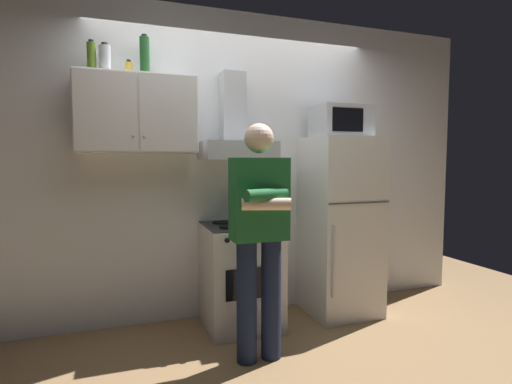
{
  "coord_description": "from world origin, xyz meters",
  "views": [
    {
      "loc": [
        -1.0,
        -2.88,
        1.39
      ],
      "look_at": [
        0.0,
        0.0,
        1.15
      ],
      "focal_mm": 27.88,
      "sensor_mm": 36.0,
      "label": 1
    }
  ],
  "objects_px": {
    "cooking_pot": "(260,218)",
    "bottle_olive_oil": "(92,57)",
    "refrigerator": "(340,226)",
    "upper_cabinet": "(137,114)",
    "range_hood": "(236,136)",
    "bottle_spice_jar": "(129,69)",
    "stove_oven": "(241,275)",
    "person_standing": "(259,233)",
    "bottle_canister_steel": "(105,59)",
    "microwave": "(341,122)",
    "bottle_wine_green": "(145,57)"
  },
  "relations": [
    {
      "from": "refrigerator",
      "to": "person_standing",
      "type": "xyz_separation_m",
      "value": [
        -1.0,
        -0.61,
        0.1
      ]
    },
    {
      "from": "range_hood",
      "to": "bottle_spice_jar",
      "type": "bearing_deg",
      "value": 177.63
    },
    {
      "from": "upper_cabinet",
      "to": "bottle_spice_jar",
      "type": "distance_m",
      "value": 0.36
    },
    {
      "from": "bottle_canister_steel",
      "to": "upper_cabinet",
      "type": "bearing_deg",
      "value": 1.03
    },
    {
      "from": "upper_cabinet",
      "to": "range_hood",
      "type": "bearing_deg",
      "value": 0.09
    },
    {
      "from": "refrigerator",
      "to": "bottle_canister_steel",
      "type": "distance_m",
      "value": 2.4
    },
    {
      "from": "cooking_pot",
      "to": "bottle_canister_steel",
      "type": "distance_m",
      "value": 1.7
    },
    {
      "from": "stove_oven",
      "to": "cooking_pot",
      "type": "relative_size",
      "value": 3.12
    },
    {
      "from": "cooking_pot",
      "to": "bottle_olive_oil",
      "type": "distance_m",
      "value": 1.77
    },
    {
      "from": "bottle_olive_oil",
      "to": "upper_cabinet",
      "type": "bearing_deg",
      "value": -0.01
    },
    {
      "from": "upper_cabinet",
      "to": "bottle_spice_jar",
      "type": "bearing_deg",
      "value": 144.68
    },
    {
      "from": "cooking_pot",
      "to": "bottle_olive_oil",
      "type": "xyz_separation_m",
      "value": [
        -1.25,
        0.24,
        1.24
      ]
    },
    {
      "from": "upper_cabinet",
      "to": "bottle_olive_oil",
      "type": "relative_size",
      "value": 3.83
    },
    {
      "from": "stove_oven",
      "to": "person_standing",
      "type": "relative_size",
      "value": 0.53
    },
    {
      "from": "bottle_spice_jar",
      "to": "bottle_wine_green",
      "type": "xyz_separation_m",
      "value": [
        0.12,
        -0.0,
        0.1
      ]
    },
    {
      "from": "microwave",
      "to": "range_hood",
      "type": "bearing_deg",
      "value": 173.54
    },
    {
      "from": "bottle_olive_oil",
      "to": "bottle_wine_green",
      "type": "xyz_separation_m",
      "value": [
        0.38,
        0.03,
        0.04
      ]
    },
    {
      "from": "upper_cabinet",
      "to": "bottle_olive_oil",
      "type": "height_order",
      "value": "bottle_olive_oil"
    },
    {
      "from": "stove_oven",
      "to": "bottle_olive_oil",
      "type": "distance_m",
      "value": 2.06
    },
    {
      "from": "upper_cabinet",
      "to": "bottle_wine_green",
      "type": "relative_size",
      "value": 2.78
    },
    {
      "from": "person_standing",
      "to": "cooking_pot",
      "type": "relative_size",
      "value": 5.86
    },
    {
      "from": "bottle_olive_oil",
      "to": "bottle_spice_jar",
      "type": "distance_m",
      "value": 0.27
    },
    {
      "from": "cooking_pot",
      "to": "upper_cabinet",
      "type": "bearing_deg",
      "value": 165.27
    },
    {
      "from": "refrigerator",
      "to": "bottle_spice_jar",
      "type": "height_order",
      "value": "bottle_spice_jar"
    },
    {
      "from": "microwave",
      "to": "cooking_pot",
      "type": "xyz_separation_m",
      "value": [
        -0.82,
        -0.14,
        -0.82
      ]
    },
    {
      "from": "person_standing",
      "to": "bottle_canister_steel",
      "type": "distance_m",
      "value": 1.75
    },
    {
      "from": "person_standing",
      "to": "bottle_canister_steel",
      "type": "height_order",
      "value": "bottle_canister_steel"
    },
    {
      "from": "upper_cabinet",
      "to": "microwave",
      "type": "xyz_separation_m",
      "value": [
        1.75,
        -0.11,
        -0.01
      ]
    },
    {
      "from": "upper_cabinet",
      "to": "stove_oven",
      "type": "distance_m",
      "value": 1.55
    },
    {
      "from": "microwave",
      "to": "bottle_spice_jar",
      "type": "bearing_deg",
      "value": 175.47
    },
    {
      "from": "stove_oven",
      "to": "bottle_olive_oil",
      "type": "xyz_separation_m",
      "value": [
        -1.12,
        0.13,
        1.73
      ]
    },
    {
      "from": "cooking_pot",
      "to": "bottle_spice_jar",
      "type": "height_order",
      "value": "bottle_spice_jar"
    },
    {
      "from": "upper_cabinet",
      "to": "stove_oven",
      "type": "xyz_separation_m",
      "value": [
        0.8,
        -0.13,
        -1.32
      ]
    },
    {
      "from": "upper_cabinet",
      "to": "microwave",
      "type": "relative_size",
      "value": 1.88
    },
    {
      "from": "refrigerator",
      "to": "bottle_spice_jar",
      "type": "bearing_deg",
      "value": 174.89
    },
    {
      "from": "stove_oven",
      "to": "bottle_wine_green",
      "type": "distance_m",
      "value": 1.92
    },
    {
      "from": "range_hood",
      "to": "cooking_pot",
      "type": "bearing_deg",
      "value": -62.12
    },
    {
      "from": "cooking_pot",
      "to": "bottle_wine_green",
      "type": "bearing_deg",
      "value": 162.12
    },
    {
      "from": "refrigerator",
      "to": "upper_cabinet",
      "type": "bearing_deg",
      "value": 175.93
    },
    {
      "from": "range_hood",
      "to": "bottle_spice_jar",
      "type": "xyz_separation_m",
      "value": [
        -0.85,
        0.04,
        0.51
      ]
    },
    {
      "from": "upper_cabinet",
      "to": "person_standing",
      "type": "bearing_deg",
      "value": -44.26
    },
    {
      "from": "range_hood",
      "to": "bottle_spice_jar",
      "type": "height_order",
      "value": "bottle_spice_jar"
    },
    {
      "from": "refrigerator",
      "to": "bottle_canister_steel",
      "type": "xyz_separation_m",
      "value": [
        -1.97,
        0.12,
        1.35
      ]
    },
    {
      "from": "refrigerator",
      "to": "bottle_spice_jar",
      "type": "distance_m",
      "value": 2.23
    },
    {
      "from": "bottle_canister_steel",
      "to": "bottle_spice_jar",
      "type": "xyz_separation_m",
      "value": [
        0.17,
        0.04,
        -0.05
      ]
    },
    {
      "from": "stove_oven",
      "to": "refrigerator",
      "type": "relative_size",
      "value": 0.55
    },
    {
      "from": "stove_oven",
      "to": "bottle_spice_jar",
      "type": "bearing_deg",
      "value": 169.24
    },
    {
      "from": "bottle_spice_jar",
      "to": "upper_cabinet",
      "type": "bearing_deg",
      "value": -35.32
    },
    {
      "from": "bottle_canister_steel",
      "to": "range_hood",
      "type": "bearing_deg",
      "value": 0.3
    },
    {
      "from": "cooking_pot",
      "to": "bottle_wine_green",
      "type": "relative_size",
      "value": 0.87
    }
  ]
}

